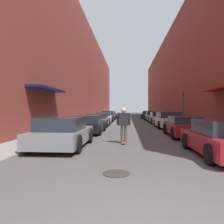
% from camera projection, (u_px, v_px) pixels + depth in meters
% --- Properties ---
extents(ground, '(140.67, 140.67, 0.00)m').
position_uv_depth(ground, '(130.00, 121.00, 28.05)').
color(ground, '#4C4947').
extents(curb_strip_left, '(1.80, 63.94, 0.12)m').
position_uv_depth(curb_strip_left, '(99.00, 118.00, 34.78)').
color(curb_strip_left, gray).
rests_on(curb_strip_left, ground).
extents(curb_strip_right, '(1.80, 63.94, 0.12)m').
position_uv_depth(curb_strip_right, '(161.00, 119.00, 34.07)').
color(curb_strip_right, gray).
rests_on(curb_strip_right, ground).
extents(building_row_left, '(4.90, 63.94, 13.82)m').
position_uv_depth(building_row_left, '(81.00, 76.00, 34.87)').
color(building_row_left, brown).
rests_on(building_row_left, ground).
extents(building_row_right, '(4.90, 63.94, 13.45)m').
position_uv_depth(building_row_right, '(181.00, 76.00, 33.76)').
color(building_row_right, brown).
rests_on(building_row_right, ground).
extents(parked_car_left_0, '(2.07, 4.11, 1.29)m').
position_uv_depth(parked_car_left_0, '(63.00, 133.00, 9.25)').
color(parked_car_left_0, gray).
rests_on(parked_car_left_0, ground).
extents(parked_car_left_1, '(2.03, 4.23, 1.21)m').
position_uv_depth(parked_car_left_1, '(88.00, 124.00, 14.68)').
color(parked_car_left_1, black).
rests_on(parked_car_left_1, ground).
extents(parked_car_left_2, '(2.09, 4.11, 1.17)m').
position_uv_depth(parked_car_left_2, '(97.00, 120.00, 19.70)').
color(parked_car_left_2, gray).
rests_on(parked_car_left_2, ground).
extents(parked_car_left_3, '(1.89, 4.34, 1.21)m').
position_uv_depth(parked_car_left_3, '(104.00, 118.00, 24.84)').
color(parked_car_left_3, silver).
rests_on(parked_car_left_3, ground).
extents(parked_car_left_4, '(1.87, 4.25, 1.34)m').
position_uv_depth(parked_car_left_4, '(108.00, 116.00, 29.75)').
color(parked_car_left_4, navy).
rests_on(parked_car_left_4, ground).
extents(parked_car_left_5, '(1.91, 4.56, 1.19)m').
position_uv_depth(parked_car_left_5, '(111.00, 115.00, 35.40)').
color(parked_car_left_5, maroon).
rests_on(parked_car_left_5, ground).
extents(parked_car_right_0, '(1.96, 4.19, 1.26)m').
position_uv_depth(parked_car_right_0, '(222.00, 139.00, 7.55)').
color(parked_car_right_0, maroon).
rests_on(parked_car_right_0, ground).
extents(parked_car_right_1, '(1.86, 4.14, 1.20)m').
position_uv_depth(parked_car_right_1, '(183.00, 126.00, 12.83)').
color(parked_car_right_1, maroon).
rests_on(parked_car_right_1, ground).
extents(parked_car_right_2, '(1.99, 4.47, 1.38)m').
position_uv_depth(parked_car_right_2, '(168.00, 120.00, 18.58)').
color(parked_car_right_2, silver).
rests_on(parked_car_right_2, ground).
extents(parked_car_right_3, '(2.04, 4.63, 1.25)m').
position_uv_depth(parked_car_right_3, '(159.00, 118.00, 24.22)').
color(parked_car_right_3, gray).
rests_on(parked_car_right_3, ground).
extents(parked_car_right_4, '(1.89, 4.64, 1.25)m').
position_uv_depth(parked_car_right_4, '(152.00, 116.00, 29.68)').
color(parked_car_right_4, '#B7B7BC').
rests_on(parked_car_right_4, ground).
extents(parked_car_right_5, '(2.03, 4.57, 1.29)m').
position_uv_depth(parked_car_right_5, '(148.00, 115.00, 35.14)').
color(parked_car_right_5, navy).
rests_on(parked_car_right_5, ground).
extents(skateboarder, '(0.65, 0.78, 1.69)m').
position_uv_depth(skateboarder, '(124.00, 121.00, 10.26)').
color(skateboarder, brown).
rests_on(skateboarder, ground).
extents(manhole_cover, '(0.70, 0.70, 0.02)m').
position_uv_depth(manhole_cover, '(116.00, 173.00, 5.52)').
color(manhole_cover, '#332D28').
rests_on(manhole_cover, ground).
extents(traffic_light, '(0.16, 0.22, 3.21)m').
position_uv_depth(traffic_light, '(183.00, 104.00, 21.96)').
color(traffic_light, '#2D2D2D').
rests_on(traffic_light, curb_strip_right).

